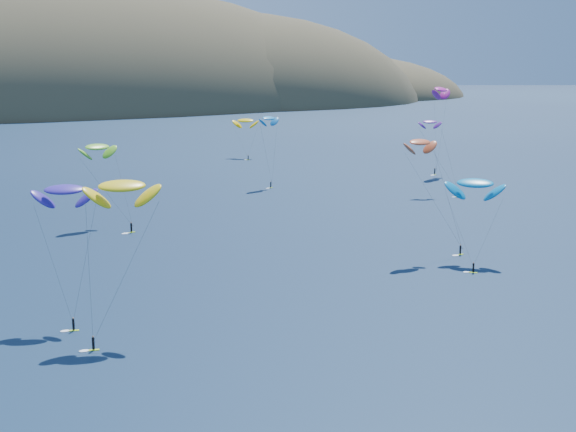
{
  "coord_description": "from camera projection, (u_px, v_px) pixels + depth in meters",
  "views": [
    {
      "loc": [
        -62.7,
        -37.76,
        35.34
      ],
      "look_at": [
        -3.22,
        80.0,
        9.0
      ],
      "focal_mm": 50.0,
      "sensor_mm": 36.0,
      "label": 1
    }
  ],
  "objects": [
    {
      "name": "kitesurfer_8",
      "position": [
        441.0,
        89.0,
        242.42
      ],
      "size": [
        11.13,
        9.26,
        28.36
      ],
      "rotation": [
        0.0,
        0.0,
        0.54
      ],
      "color": "#C4FC1C",
      "rests_on": "ground"
    },
    {
      "name": "kitesurfer_10",
      "position": [
        64.0,
        190.0,
        107.61
      ],
      "size": [
        8.92,
        9.8,
        20.04
      ],
      "rotation": [
        0.0,
        0.0,
        -0.29
      ],
      "color": "#C4FC1C",
      "rests_on": "ground"
    },
    {
      "name": "kitesurfer_5",
      "position": [
        475.0,
        183.0,
        140.05
      ],
      "size": [
        11.8,
        13.61,
        16.31
      ],
      "rotation": [
        0.0,
        0.0,
        -0.81
      ],
      "color": "#C4FC1C",
      "rests_on": "ground"
    },
    {
      "name": "kitesurfer_3",
      "position": [
        97.0,
        147.0,
        168.83
      ],
      "size": [
        9.42,
        15.34,
        18.98
      ],
      "rotation": [
        0.0,
        0.0,
        0.32
      ],
      "color": "#C4FC1C",
      "rests_on": "ground"
    },
    {
      "name": "kitesurfer_2",
      "position": [
        122.0,
        186.0,
        102.21
      ],
      "size": [
        11.66,
        9.47,
        21.69
      ],
      "rotation": [
        0.0,
        0.0,
        -0.21
      ],
      "color": "#C4FC1C",
      "rests_on": "ground"
    },
    {
      "name": "kitesurfer_6",
      "position": [
        430.0,
        122.0,
        207.79
      ],
      "size": [
        6.62,
        11.96,
        20.31
      ],
      "rotation": [
        0.0,
        0.0,
        -0.4
      ],
      "color": "#C4FC1C",
      "rests_on": "ground"
    },
    {
      "name": "island",
      "position": [
        40.0,
        121.0,
        579.46
      ],
      "size": [
        730.0,
        300.0,
        210.0
      ],
      "color": "#3D3526",
      "rests_on": "ground"
    },
    {
      "name": "kitesurfer_4",
      "position": [
        269.0,
        118.0,
        219.7
      ],
      "size": [
        7.91,
        7.67,
        20.68
      ],
      "rotation": [
        0.0,
        0.0,
        0.43
      ],
      "color": "#C4FC1C",
      "rests_on": "ground"
    },
    {
      "name": "kitesurfer_9",
      "position": [
        420.0,
        143.0,
        142.32
      ],
      "size": [
        10.85,
        6.82,
        22.34
      ],
      "rotation": [
        0.0,
        0.0,
        0.12
      ],
      "color": "#C4FC1C",
      "rests_on": "ground"
    },
    {
      "name": "kitesurfer_11",
      "position": [
        245.0,
        121.0,
        284.34
      ],
      "size": [
        9.65,
        13.69,
        15.49
      ],
      "rotation": [
        0.0,
        0.0,
        -0.69
      ],
      "color": "#C4FC1C",
      "rests_on": "ground"
    }
  ]
}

